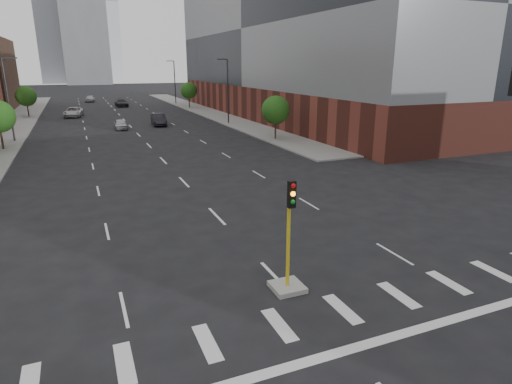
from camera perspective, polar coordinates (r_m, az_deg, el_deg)
sidewalk_left_far at (r=79.04m, az=-28.78°, el=8.65°), size 5.00×92.00×0.15m
sidewalk_right_far at (r=81.58m, az=-7.12°, el=10.74°), size 5.00×92.00×0.15m
building_right_main at (r=73.77m, az=7.26°, el=18.61°), size 24.00×70.00×22.00m
tower_left at (r=225.75m, az=-24.66°, el=22.07°), size 22.00×22.00×70.00m
tower_right at (r=266.59m, az=-20.45°, el=22.55°), size 20.00×20.00×80.00m
tower_mid at (r=204.74m, az=-21.96°, el=19.39°), size 18.00×18.00×44.00m
median_traffic_signal at (r=16.54m, az=4.30°, el=-9.93°), size 1.20×1.20×4.40m
streetlight_right_a at (r=62.62m, az=-3.86°, el=13.59°), size 1.60×0.22×9.07m
streetlight_right_b at (r=96.38m, az=-10.84°, el=14.42°), size 1.60×0.22×9.07m
streetlight_left at (r=54.68m, az=-30.11°, el=10.99°), size 1.60×0.22×9.07m
tree_left_far at (r=79.66m, az=-28.33°, el=11.18°), size 3.20×3.20×4.85m
tree_right_near at (r=49.08m, az=2.63°, el=10.86°), size 3.20×3.20×4.85m
tree_right_far at (r=86.85m, az=-8.95°, el=13.22°), size 3.20×3.20×4.85m
car_near_left at (r=60.45m, az=-17.60°, el=8.61°), size 1.74×3.99×1.34m
car_mid_right at (r=62.98m, az=-12.86°, el=9.41°), size 2.04×5.13×1.66m
car_far_left at (r=77.69m, az=-23.17°, el=9.78°), size 3.39×5.96×1.57m
car_deep_right at (r=93.34m, az=-17.50°, el=11.28°), size 2.44×5.43×1.55m
car_distant at (r=107.32m, az=-21.25°, el=11.53°), size 2.41×4.70×1.53m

